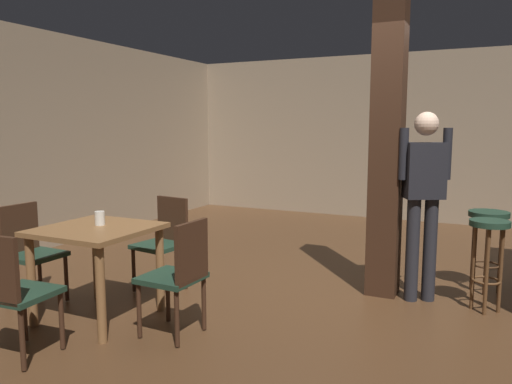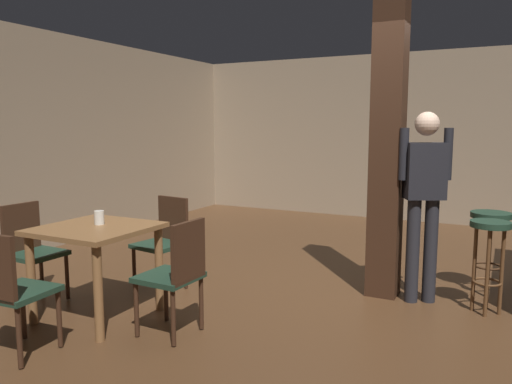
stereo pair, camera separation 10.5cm
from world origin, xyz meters
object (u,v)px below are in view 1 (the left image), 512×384
object	(u,v)px
chair_north	(165,238)
chair_south	(12,289)
napkin_cup	(100,218)
chair_west	(29,248)
bar_stool_mid	(488,231)
chair_east	(179,272)
dining_table	(97,245)
standing_person	(424,193)
bar_stool_near	(488,245)

from	to	relation	value
chair_north	chair_south	bearing A→B (deg)	-90.64
napkin_cup	chair_west	bearing A→B (deg)	-174.58
bar_stool_mid	chair_east	bearing A→B (deg)	-133.96
bar_stool_mid	dining_table	bearing A→B (deg)	-143.56
chair_north	bar_stool_mid	bearing A→B (deg)	24.11
dining_table	napkin_cup	xyz separation A→B (m)	(-0.03, 0.08, 0.21)
standing_person	chair_north	bearing A→B (deg)	-162.14
chair_north	bar_stool_mid	distance (m)	3.12
bar_stool_mid	chair_west	bearing A→B (deg)	-150.01
chair_north	standing_person	bearing A→B (deg)	17.86
chair_west	bar_stool_near	world-z (taller)	chair_west
chair_west	chair_east	bearing A→B (deg)	-0.57
bar_stool_near	bar_stool_mid	bearing A→B (deg)	91.41
dining_table	chair_west	size ratio (longest dim) A/B	0.97
chair_east	chair_north	world-z (taller)	same
chair_north	bar_stool_near	world-z (taller)	chair_north
chair_west	bar_stool_near	xyz separation A→B (m)	(3.71, 1.57, 0.08)
dining_table	bar_stool_near	size ratio (longest dim) A/B	1.08
chair_south	napkin_cup	bearing A→B (deg)	93.69
dining_table	standing_person	bearing A→B (deg)	34.31
bar_stool_near	chair_north	bearing A→B (deg)	-166.00
napkin_cup	chair_south	bearing A→B (deg)	-86.31
chair_east	bar_stool_mid	size ratio (longest dim) A/B	1.13
dining_table	bar_stool_mid	size ratio (longest dim) A/B	1.09
chair_west	standing_person	distance (m)	3.58
chair_east	bar_stool_mid	world-z (taller)	chair_east
bar_stool_mid	bar_stool_near	bearing A→B (deg)	-88.59
standing_person	bar_stool_near	bearing A→B (deg)	-3.10
napkin_cup	bar_stool_mid	distance (m)	3.58
chair_north	napkin_cup	bearing A→B (deg)	-95.65
standing_person	bar_stool_near	size ratio (longest dim) A/B	2.15
dining_table	napkin_cup	world-z (taller)	napkin_cup
dining_table	bar_stool_near	distance (m)	3.30
dining_table	standing_person	distance (m)	2.87
chair_west	bar_stool_mid	size ratio (longest dim) A/B	1.13
chair_north	standing_person	size ratio (longest dim) A/B	0.52
chair_east	chair_north	xyz separation A→B (m)	(-0.77, 0.88, 0.00)
chair_west	chair_north	bearing A→B (deg)	45.25
chair_north	bar_stool_near	distance (m)	2.95
chair_south	chair_east	distance (m)	1.14
standing_person	napkin_cup	bearing A→B (deg)	-147.29
chair_east	standing_person	size ratio (longest dim) A/B	0.52
chair_south	chair_north	bearing A→B (deg)	89.36
chair_south	bar_stool_near	bearing A→B (deg)	40.00
chair_east	bar_stool_mid	xyz separation A→B (m)	(2.07, 2.15, 0.09)
standing_person	chair_south	bearing A→B (deg)	-133.55
napkin_cup	dining_table	bearing A→B (deg)	-68.50
chair_west	bar_stool_mid	distance (m)	4.27
dining_table	chair_west	bearing A→B (deg)	179.85
chair_west	bar_stool_mid	bearing A→B (deg)	29.99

